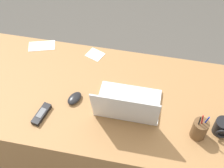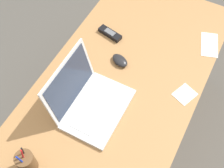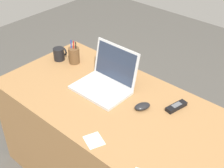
% 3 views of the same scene
% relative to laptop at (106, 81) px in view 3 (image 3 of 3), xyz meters
% --- Properties ---
extents(desk, '(1.59, 0.77, 0.72)m').
position_rel_laptop_xyz_m(desk, '(0.17, -0.07, -0.41)').
color(desk, '#9E7042').
rests_on(desk, ground).
extents(laptop, '(0.35, 0.29, 0.26)m').
position_rel_laptop_xyz_m(laptop, '(0.00, 0.00, 0.00)').
color(laptop, silver).
rests_on(laptop, desk).
extents(computer_mouse, '(0.09, 0.11, 0.03)m').
position_rel_laptop_xyz_m(computer_mouse, '(0.30, -0.01, -0.04)').
color(computer_mouse, black).
rests_on(computer_mouse, desk).
extents(coffee_mug_white, '(0.08, 0.09, 0.09)m').
position_rel_laptop_xyz_m(coffee_mug_white, '(-0.49, 0.04, -0.01)').
color(coffee_mug_white, black).
rests_on(coffee_mug_white, desk).
extents(cordless_phone, '(0.07, 0.15, 0.03)m').
position_rel_laptop_xyz_m(cordless_phone, '(0.45, 0.12, -0.04)').
color(cordless_phone, black).
rests_on(cordless_phone, desk).
extents(pen_holder, '(0.08, 0.08, 0.18)m').
position_rel_laptop_xyz_m(pen_holder, '(-0.38, 0.08, 0.01)').
color(pen_holder, brown).
rests_on(pen_holder, desk).
extents(paper_note_left, '(0.13, 0.12, 0.00)m').
position_rel_laptop_xyz_m(paper_note_left, '(0.27, -0.39, -0.05)').
color(paper_note_left, white).
rests_on(paper_note_left, desk).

